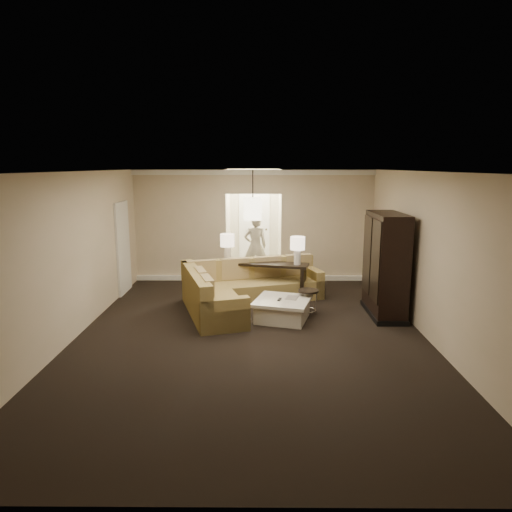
{
  "coord_description": "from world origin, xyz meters",
  "views": [
    {
      "loc": [
        0.14,
        -7.43,
        2.9
      ],
      "look_at": [
        0.08,
        1.2,
        1.18
      ],
      "focal_mm": 32.0,
      "sensor_mm": 36.0,
      "label": 1
    }
  ],
  "objects_px": {
    "console_table": "(262,277)",
    "armoire": "(385,267)",
    "drink_table": "(308,297)",
    "sectional_sofa": "(242,289)",
    "person": "(255,243)",
    "coffee_table": "(283,309)"
  },
  "relations": [
    {
      "from": "console_table",
      "to": "armoire",
      "type": "distance_m",
      "value": 2.72
    },
    {
      "from": "armoire",
      "to": "drink_table",
      "type": "height_order",
      "value": "armoire"
    },
    {
      "from": "console_table",
      "to": "drink_table",
      "type": "distance_m",
      "value": 1.52
    },
    {
      "from": "sectional_sofa",
      "to": "drink_table",
      "type": "xyz_separation_m",
      "value": [
        1.34,
        -0.58,
        0.0
      ]
    },
    {
      "from": "armoire",
      "to": "drink_table",
      "type": "distance_m",
      "value": 1.6
    },
    {
      "from": "drink_table",
      "to": "person",
      "type": "distance_m",
      "value": 3.32
    },
    {
      "from": "sectional_sofa",
      "to": "drink_table",
      "type": "height_order",
      "value": "sectional_sofa"
    },
    {
      "from": "console_table",
      "to": "drink_table",
      "type": "xyz_separation_m",
      "value": [
        0.91,
        -1.21,
        -0.11
      ]
    },
    {
      "from": "drink_table",
      "to": "armoire",
      "type": "bearing_deg",
      "value": 0.65
    },
    {
      "from": "armoire",
      "to": "drink_table",
      "type": "relative_size",
      "value": 3.98
    },
    {
      "from": "console_table",
      "to": "coffee_table",
      "type": "bearing_deg",
      "value": -61.23
    },
    {
      "from": "drink_table",
      "to": "person",
      "type": "bearing_deg",
      "value": 109.02
    },
    {
      "from": "coffee_table",
      "to": "person",
      "type": "distance_m",
      "value": 3.51
    },
    {
      "from": "coffee_table",
      "to": "console_table",
      "type": "distance_m",
      "value": 1.58
    },
    {
      "from": "console_table",
      "to": "person",
      "type": "bearing_deg",
      "value": 109.05
    },
    {
      "from": "armoire",
      "to": "person",
      "type": "bearing_deg",
      "value": 129.59
    },
    {
      "from": "coffee_table",
      "to": "drink_table",
      "type": "relative_size",
      "value": 2.44
    },
    {
      "from": "person",
      "to": "console_table",
      "type": "bearing_deg",
      "value": 86.26
    },
    {
      "from": "console_table",
      "to": "armoire",
      "type": "bearing_deg",
      "value": -12.34
    },
    {
      "from": "sectional_sofa",
      "to": "console_table",
      "type": "xyz_separation_m",
      "value": [
        0.43,
        0.63,
        0.12
      ]
    },
    {
      "from": "console_table",
      "to": "armoire",
      "type": "xyz_separation_m",
      "value": [
        2.39,
        -1.2,
        0.49
      ]
    },
    {
      "from": "sectional_sofa",
      "to": "console_table",
      "type": "bearing_deg",
      "value": 38.83
    }
  ]
}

